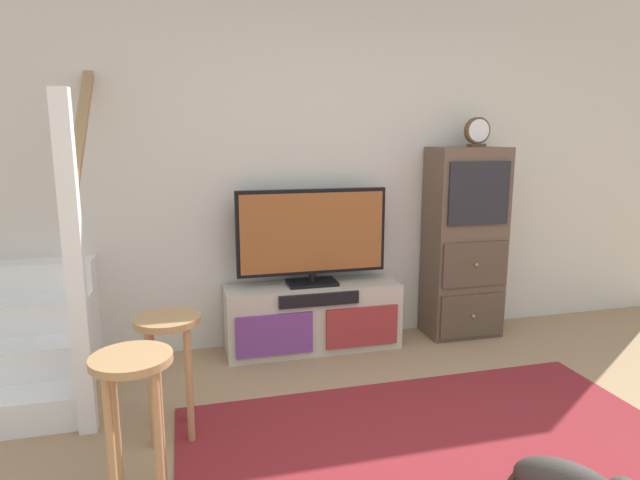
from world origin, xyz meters
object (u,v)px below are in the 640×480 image
(desk_clock, at_px, (477,132))
(bar_stool_near, at_px, (134,393))
(television, at_px, (312,234))
(media_console, at_px, (313,317))
(side_cabinet, at_px, (464,243))
(bar_stool_far, at_px, (169,347))

(desk_clock, bearing_deg, bar_stool_near, -149.14)
(television, relative_size, desk_clock, 4.97)
(media_console, distance_m, bar_stool_near, 1.86)
(side_cabinet, distance_m, bar_stool_near, 2.79)
(side_cabinet, height_order, bar_stool_near, side_cabinet)
(media_console, distance_m, side_cabinet, 1.32)
(television, distance_m, bar_stool_far, 1.45)
(desk_clock, xyz_separation_m, bar_stool_far, (-2.28, -0.95, -1.10))
(media_console, bearing_deg, side_cabinet, 0.47)
(side_cabinet, xyz_separation_m, desk_clock, (0.05, -0.01, 0.86))
(desk_clock, relative_size, bar_stool_near, 0.33)
(media_console, height_order, bar_stool_near, bar_stool_near)
(television, xyz_separation_m, bar_stool_far, (-1.01, -0.98, -0.37))
(bar_stool_near, distance_m, bar_stool_far, 0.51)
(television, relative_size, bar_stool_far, 1.66)
(side_cabinet, relative_size, bar_stool_far, 2.24)
(media_console, height_order, television, television)
(media_console, bearing_deg, television, 90.00)
(side_cabinet, bearing_deg, bar_stool_near, -148.35)
(bar_stool_far, bearing_deg, television, 44.23)
(media_console, xyz_separation_m, desk_clock, (1.28, -0.00, 1.35))
(side_cabinet, bearing_deg, media_console, -179.53)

